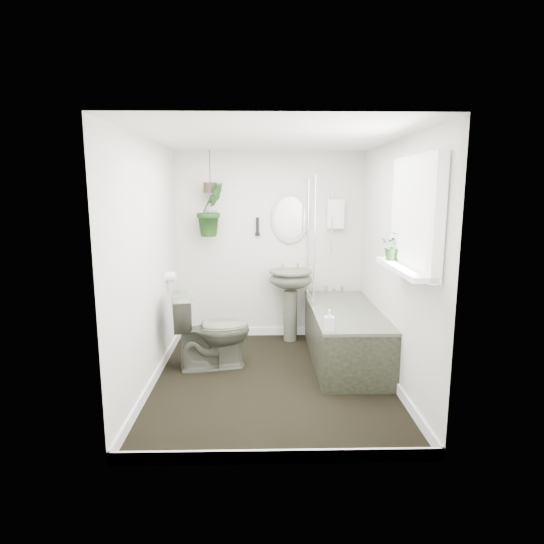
{
  "coord_description": "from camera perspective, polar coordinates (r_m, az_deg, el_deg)",
  "views": [
    {
      "loc": [
        -0.1,
        -4.21,
        1.85
      ],
      "look_at": [
        0.0,
        0.15,
        1.05
      ],
      "focal_mm": 30.0,
      "sensor_mm": 36.0,
      "label": 1
    }
  ],
  "objects": [
    {
      "name": "sill_plant",
      "position": [
        4.0,
        15.11,
        3.21
      ],
      "size": [
        0.28,
        0.26,
        0.25
      ],
      "primitive_type": "imported",
      "rotation": [
        0.0,
        0.0,
        -0.36
      ],
      "color": "black",
      "rests_on": "window_sill"
    },
    {
      "name": "oval_mirror",
      "position": [
        5.6,
        2.29,
        6.8
      ],
      "size": [
        0.46,
        0.03,
        0.62
      ],
      "primitive_type": "ellipsoid",
      "color": "#B5B09F",
      "rests_on": "wall_back"
    },
    {
      "name": "shower_box",
      "position": [
        5.63,
        7.96,
        7.24
      ],
      "size": [
        0.2,
        0.1,
        0.35
      ],
      "primitive_type": "cube",
      "color": "white",
      "rests_on": "wall_back"
    },
    {
      "name": "wall_left",
      "position": [
        4.4,
        -15.25,
        0.87
      ],
      "size": [
        0.02,
        2.8,
        2.3
      ],
      "primitive_type": "cube",
      "color": "silver",
      "rests_on": "ground"
    },
    {
      "name": "floor",
      "position": [
        4.6,
        0.04,
        -13.44
      ],
      "size": [
        2.3,
        2.8,
        0.02
      ],
      "primitive_type": "cube",
      "color": "black",
      "rests_on": "ground"
    },
    {
      "name": "ceiling",
      "position": [
        4.24,
        0.05,
        16.64
      ],
      "size": [
        2.3,
        2.8,
        0.02
      ],
      "primitive_type": "cube",
      "color": "white",
      "rests_on": "ground"
    },
    {
      "name": "wall_right",
      "position": [
        4.45,
        15.16,
        0.98
      ],
      "size": [
        0.02,
        2.8,
        2.3
      ],
      "primitive_type": "cube",
      "color": "silver",
      "rests_on": "ground"
    },
    {
      "name": "bathtub",
      "position": [
        5.04,
        9.12,
        -7.77
      ],
      "size": [
        0.72,
        1.72,
        0.58
      ],
      "primitive_type": null,
      "color": "#4C4F41",
      "rests_on": "floor"
    },
    {
      "name": "pedestal_sink",
      "position": [
        5.58,
        2.33,
        -4.22
      ],
      "size": [
        0.58,
        0.51,
        0.89
      ],
      "primitive_type": null,
      "rotation": [
        0.0,
        0.0,
        -0.14
      ],
      "color": "#4C4F41",
      "rests_on": "floor"
    },
    {
      "name": "window_recess",
      "position": [
        3.71,
        17.52,
        6.84
      ],
      "size": [
        0.08,
        1.0,
        0.9
      ],
      "primitive_type": "cube",
      "color": "white",
      "rests_on": "wall_right"
    },
    {
      "name": "hanging_pot",
      "position": [
        5.49,
        -7.75,
        10.45
      ],
      "size": [
        0.16,
        0.16,
        0.12
      ],
      "primitive_type": "cylinder",
      "color": "#30271E",
      "rests_on": "ceiling"
    },
    {
      "name": "bath_screen",
      "position": [
        5.26,
        4.93,
        4.13
      ],
      "size": [
        0.04,
        0.72,
        1.4
      ],
      "primitive_type": null,
      "color": "silver",
      "rests_on": "bathtub"
    },
    {
      "name": "soap_bottle",
      "position": [
        4.17,
        7.2,
        -6.03
      ],
      "size": [
        0.1,
        0.1,
        0.2
      ],
      "primitive_type": "imported",
      "rotation": [
        0.0,
        0.0,
        -0.15
      ],
      "color": "black",
      "rests_on": "bathtub"
    },
    {
      "name": "skirting",
      "position": [
        4.58,
        0.04,
        -12.76
      ],
      "size": [
        2.3,
        2.8,
        0.1
      ],
      "primitive_type": "cube",
      "color": "white",
      "rests_on": "floor"
    },
    {
      "name": "hanging_plant",
      "position": [
        5.5,
        -7.69,
        7.77
      ],
      "size": [
        0.45,
        0.44,
        0.63
      ],
      "primitive_type": "imported",
      "rotation": [
        0.0,
        0.0,
        0.72
      ],
      "color": "black",
      "rests_on": "ceiling"
    },
    {
      "name": "window_sill",
      "position": [
        3.73,
        16.16,
        0.44
      ],
      "size": [
        0.18,
        1.0,
        0.04
      ],
      "primitive_type": "cube",
      "color": "white",
      "rests_on": "wall_right"
    },
    {
      "name": "toilet",
      "position": [
        4.81,
        -7.57,
        -7.25
      ],
      "size": [
        0.86,
        0.6,
        0.8
      ],
      "primitive_type": "imported",
      "rotation": [
        0.0,
        0.0,
        1.77
      ],
      "color": "#4C4F41",
      "rests_on": "floor"
    },
    {
      "name": "wall_front",
      "position": [
        2.89,
        0.7,
        -3.62
      ],
      "size": [
        2.3,
        0.02,
        2.3
      ],
      "primitive_type": "cube",
      "color": "silver",
      "rests_on": "ground"
    },
    {
      "name": "toilet_roll_holder",
      "position": [
        5.1,
        -12.6,
        -0.6
      ],
      "size": [
        0.11,
        0.11,
        0.11
      ],
      "primitive_type": "cylinder",
      "rotation": [
        0.0,
        1.57,
        0.0
      ],
      "color": "white",
      "rests_on": "wall_left"
    },
    {
      "name": "wall_sconce",
      "position": [
        5.59,
        -1.83,
        5.76
      ],
      "size": [
        0.04,
        0.04,
        0.22
      ],
      "primitive_type": "cylinder",
      "color": "black",
      "rests_on": "wall_back"
    },
    {
      "name": "wall_back",
      "position": [
        5.66,
        -0.29,
        3.29
      ],
      "size": [
        2.3,
        0.02,
        2.3
      ],
      "primitive_type": "cube",
      "color": "silver",
      "rests_on": "ground"
    },
    {
      "name": "window_blinds",
      "position": [
        3.7,
        16.86,
        6.86
      ],
      "size": [
        0.01,
        0.86,
        0.76
      ],
      "primitive_type": "cube",
      "color": "white",
      "rests_on": "wall_right"
    }
  ]
}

